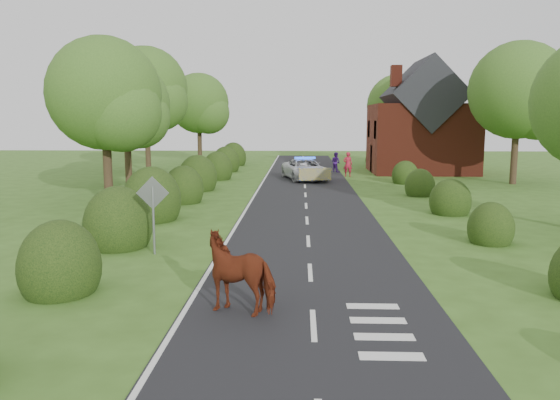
{
  "coord_description": "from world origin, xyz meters",
  "views": [
    {
      "loc": [
        -0.29,
        -15.03,
        4.33
      ],
      "look_at": [
        -1.06,
        5.33,
        1.3
      ],
      "focal_mm": 35.0,
      "sensor_mm": 36.0,
      "label": 1
    }
  ],
  "objects_px": {
    "police_van": "(305,169)",
    "pedestrian_red": "(348,164)",
    "road_sign": "(153,204)",
    "cow": "(242,277)",
    "pedestrian_purple": "(336,162)"
  },
  "relations": [
    {
      "from": "police_van",
      "to": "pedestrian_red",
      "type": "relative_size",
      "value": 3.14
    },
    {
      "from": "road_sign",
      "to": "police_van",
      "type": "distance_m",
      "value": 22.56
    },
    {
      "from": "road_sign",
      "to": "cow",
      "type": "xyz_separation_m",
      "value": [
        3.38,
        -5.03,
        -0.9
      ]
    },
    {
      "from": "road_sign",
      "to": "pedestrian_red",
      "type": "height_order",
      "value": "road_sign"
    },
    {
      "from": "road_sign",
      "to": "cow",
      "type": "distance_m",
      "value": 6.13
    },
    {
      "from": "road_sign",
      "to": "police_van",
      "type": "height_order",
      "value": "road_sign"
    },
    {
      "from": "road_sign",
      "to": "pedestrian_red",
      "type": "xyz_separation_m",
      "value": [
        8.29,
        24.42,
        -0.72
      ]
    },
    {
      "from": "road_sign",
      "to": "pedestrian_purple",
      "type": "relative_size",
      "value": 1.54
    },
    {
      "from": "police_van",
      "to": "pedestrian_purple",
      "type": "height_order",
      "value": "police_van"
    },
    {
      "from": "cow",
      "to": "pedestrian_red",
      "type": "height_order",
      "value": "pedestrian_red"
    },
    {
      "from": "road_sign",
      "to": "cow",
      "type": "bearing_deg",
      "value": -56.08
    },
    {
      "from": "cow",
      "to": "road_sign",
      "type": "bearing_deg",
      "value": -130.77
    },
    {
      "from": "police_van",
      "to": "pedestrian_red",
      "type": "distance_m",
      "value": 4.08
    },
    {
      "from": "pedestrian_red",
      "to": "cow",
      "type": "bearing_deg",
      "value": 82.67
    },
    {
      "from": "road_sign",
      "to": "police_van",
      "type": "relative_size",
      "value": 0.43
    }
  ]
}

